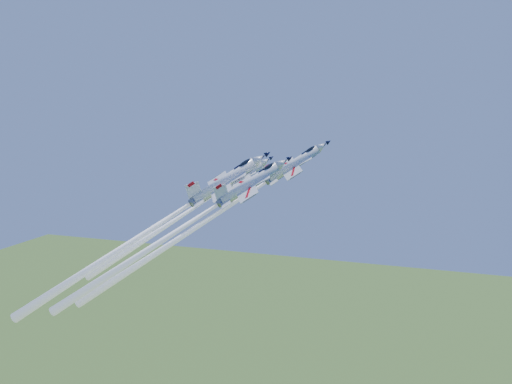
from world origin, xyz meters
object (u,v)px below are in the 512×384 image
(jet_right, at_px, (177,231))
(jet_slot, at_px, (147,232))
(jet_left, at_px, (184,214))
(jet_lead, at_px, (209,219))

(jet_right, distance_m, jet_slot, 9.47)
(jet_right, bearing_deg, jet_left, 171.35)
(jet_lead, height_order, jet_slot, jet_lead)
(jet_left, xyz_separation_m, jet_slot, (-3.64, -8.92, -2.09))
(jet_left, distance_m, jet_slot, 9.86)
(jet_right, bearing_deg, jet_lead, 127.97)
(jet_lead, bearing_deg, jet_right, -52.03)
(jet_right, bearing_deg, jet_slot, -143.70)
(jet_lead, distance_m, jet_right, 8.12)
(jet_right, relative_size, jet_slot, 0.88)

